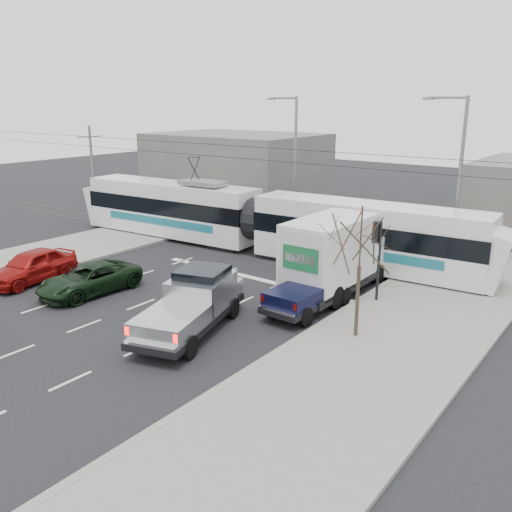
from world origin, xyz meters
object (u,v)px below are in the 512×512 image
Objects in this scene: street_lamp_near at (456,173)px; red_car at (31,266)px; silver_pickup at (194,302)px; navy_pickup at (314,286)px; traffic_signal at (377,244)px; box_truck at (336,255)px; tram at (258,220)px; green_car at (89,279)px; bare_tree at (361,243)px; street_lamp_far at (293,157)px.

street_lamp_near is 22.27m from red_car.
navy_pickup is at bearing 44.31° from silver_pickup.
traffic_signal is 2.33m from box_truck.
tram is 10.88m from green_car.
red_car is at bearing 166.40° from silver_pickup.
green_car is at bearing 162.53° from silver_pickup.
red_car is at bearing -148.88° from box_truck.
traffic_signal is at bearing -25.85° from tram.
silver_pickup is (-4.44, -6.98, -1.61)m from traffic_signal.
tram is 8.00m from box_truck.
street_lamp_near reaches higher than box_truck.
street_lamp_near is at bearing 83.59° from traffic_signal.
box_truck is 15.07m from red_car.
street_lamp_near is 1.90× the size of red_car.
silver_pickup is 1.31× the size of navy_pickup.
tram is at bearing 143.48° from bare_tree.
street_lamp_far is (-10.66, 9.50, 2.37)m from traffic_signal.
box_truck is at bearing 174.06° from traffic_signal.
bare_tree is at bearing -29.73° from navy_pickup.
street_lamp_near is 8.53m from box_truck.
navy_pickup is at bearing 149.14° from bare_tree.
traffic_signal is 16.89m from red_car.
traffic_signal is at bearing -96.41° from street_lamp_near.
street_lamp_far is (-11.79, 13.50, 1.32)m from bare_tree.
green_car is (-9.41, -4.68, -0.35)m from navy_pickup.
traffic_signal is at bearing 40.71° from silver_pickup.
tram reaches higher than navy_pickup.
bare_tree is 1.05× the size of red_car.
tram is 5.25× the size of navy_pickup.
street_lamp_near is 11.67m from street_lamp_far.
tram is 4.00× the size of silver_pickup.
bare_tree reaches higher than silver_pickup.
street_lamp_near reaches higher than bare_tree.
red_car is (-3.74, -0.67, 0.12)m from green_car.
bare_tree is at bearing -88.58° from street_lamp_near.
green_car is at bearing -104.28° from tram.
street_lamp_far is 0.34× the size of tram.
traffic_signal is at bearing 18.11° from red_car.
street_lamp_far is 13.04m from box_truck.
bare_tree is 1.39× the size of traffic_signal.
box_truck reaches higher than red_car.
bare_tree is at bearing 15.90° from green_car.
traffic_signal reaches higher than navy_pickup.
traffic_signal is (-1.13, 4.00, -1.05)m from bare_tree.
navy_pickup is at bearing -53.03° from street_lamp_far.
street_lamp_near is 0.34× the size of tram.
silver_pickup reaches higher than red_car.
box_truck reaches higher than navy_pickup.
navy_pickup is 14.20m from red_car.
street_lamp_far is 6.74m from tram.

